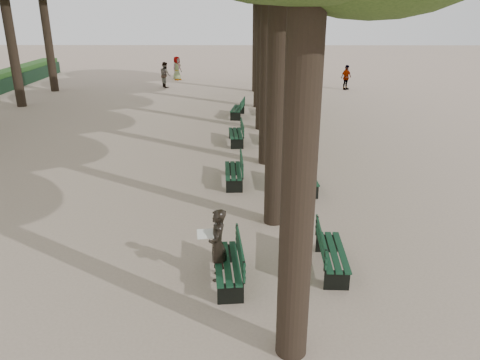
{
  "coord_description": "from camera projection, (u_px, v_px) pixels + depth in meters",
  "views": [
    {
      "loc": [
        0.69,
        -8.38,
        5.51
      ],
      "look_at": [
        0.6,
        3.0,
        1.2
      ],
      "focal_mm": 35.0,
      "sensor_mm": 36.0,
      "label": 1
    }
  ],
  "objects": [
    {
      "name": "bench_left_2",
      "position": [
        236.0,
        137.0,
        19.51
      ],
      "size": [
        0.7,
        1.84,
        0.92
      ],
      "color": "black",
      "rests_on": "ground"
    },
    {
      "name": "pedestrian_c",
      "position": [
        346.0,
        77.0,
        31.6
      ],
      "size": [
        0.96,
        0.86,
        1.65
      ],
      "primitive_type": "imported",
      "rotation": [
        0.0,
        0.0,
        0.67
      ],
      "color": "#262628",
      "rests_on": "ground"
    },
    {
      "name": "pedestrian_a",
      "position": [
        165.0,
        75.0,
        32.44
      ],
      "size": [
        0.71,
        0.91,
        1.74
      ],
      "primitive_type": "imported",
      "rotation": [
        0.0,
        0.0,
        2.06
      ],
      "color": "#262628",
      "rests_on": "ground"
    },
    {
      "name": "bench_right_0",
      "position": [
        332.0,
        259.0,
        10.23
      ],
      "size": [
        0.64,
        1.82,
        0.92
      ],
      "color": "black",
      "rests_on": "ground"
    },
    {
      "name": "ground",
      "position": [
        210.0,
        284.0,
        9.79
      ],
      "size": [
        120.0,
        120.0,
        0.0
      ],
      "primitive_type": "plane",
      "color": "tan",
      "rests_on": "ground"
    },
    {
      "name": "pedestrian_d",
      "position": [
        177.0,
        68.0,
        35.56
      ],
      "size": [
        0.75,
        0.92,
        1.76
      ],
      "primitive_type": "imported",
      "rotation": [
        0.0,
        0.0,
        1.02
      ],
      "color": "#262628",
      "rests_on": "ground"
    },
    {
      "name": "man_with_map",
      "position": [
        218.0,
        245.0,
        9.73
      ],
      "size": [
        0.6,
        0.64,
        1.59
      ],
      "color": "black",
      "rests_on": "ground"
    },
    {
      "name": "bench_left_1",
      "position": [
        234.0,
        176.0,
        15.16
      ],
      "size": [
        0.66,
        1.83,
        0.92
      ],
      "color": "black",
      "rests_on": "ground"
    },
    {
      "name": "bench_left_0",
      "position": [
        228.0,
        270.0,
        9.79
      ],
      "size": [
        0.75,
        1.85,
        0.92
      ],
      "color": "black",
      "rests_on": "ground"
    },
    {
      "name": "bench_right_1",
      "position": [
        305.0,
        181.0,
        14.69
      ],
      "size": [
        0.68,
        1.83,
        0.92
      ],
      "color": "black",
      "rests_on": "ground"
    },
    {
      "name": "bench_right_3",
      "position": [
        281.0,
        110.0,
        24.5
      ],
      "size": [
        0.7,
        1.84,
        0.92
      ],
      "color": "black",
      "rests_on": "ground"
    },
    {
      "name": "bench_right_2",
      "position": [
        290.0,
        138.0,
        19.43
      ],
      "size": [
        0.76,
        1.85,
        0.92
      ],
      "color": "black",
      "rests_on": "ground"
    },
    {
      "name": "bench_left_3",
      "position": [
        237.0,
        112.0,
        24.08
      ],
      "size": [
        0.79,
        1.86,
        0.92
      ],
      "color": "black",
      "rests_on": "ground"
    }
  ]
}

